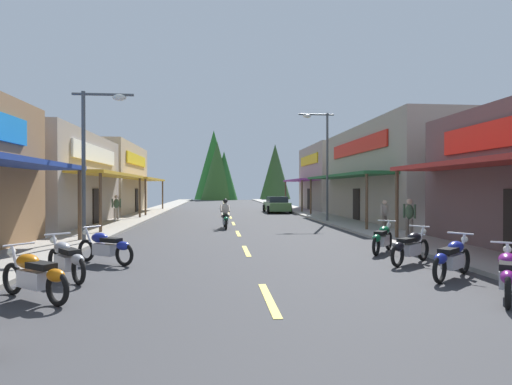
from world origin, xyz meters
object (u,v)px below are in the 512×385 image
Objects in this scene: streetlamp_left at (94,144)px; motorcycle_parked_left_3 at (105,246)px; motorcycle_parked_right_0 at (508,274)px; motorcycle_parked_right_3 at (382,238)px; pedestrian_by_shop at (116,206)px; motorcycle_parked_right_1 at (452,258)px; parked_car_curbside at (277,205)px; motorcycle_parked_right_2 at (410,246)px; rider_cruising_lead at (225,216)px; streetlamp_right at (322,152)px; pedestrian_waiting at (385,214)px; motorcycle_parked_left_2 at (66,259)px; pedestrian_browsing at (409,216)px; motorcycle_parked_left_1 at (35,275)px.

streetlamp_left reaches higher than motorcycle_parked_left_3.
motorcycle_parked_right_3 is at bearing 37.65° from motorcycle_parked_right_0.
pedestrian_by_shop is at bearing 67.75° from motorcycle_parked_right_0.
parked_car_curbside reaches higher than motorcycle_parked_right_1.
motorcycle_parked_right_1 is at bearing -141.10° from motorcycle_parked_right_3.
rider_cruising_lead is (-4.95, 10.64, 0.17)m from motorcycle_parked_right_2.
streetlamp_right is 4.37× the size of pedestrian_waiting.
parked_car_curbside is (-0.26, 26.40, 0.20)m from motorcycle_parked_right_1.
rider_cruising_lead reaches higher than motorcycle_parked_left_2.
streetlamp_left is 3.07× the size of motorcycle_parked_left_3.
motorcycle_parked_left_1 is at bearing 1.69° from pedestrian_browsing.
pedestrian_waiting is (2.64, 10.13, 0.40)m from motorcycle_parked_right_1.
streetlamp_left is 12.29m from motorcycle_parked_right_1.
pedestrian_waiting reaches higher than motorcycle_parked_right_3.
motorcycle_parked_right_1 is at bearing 37.42° from pedestrian_browsing.
motorcycle_parked_right_0 is at bearing -147.78° from motorcycle_parked_left_1.
motorcycle_parked_right_1 is at bearing -164.15° from motorcycle_parked_left_3.
streetlamp_right is at bearing -63.83° from rider_cruising_lead.
streetlamp_right is 9.50m from pedestrian_browsing.
rider_cruising_lead reaches higher than motorcycle_parked_right_0.
motorcycle_parked_right_2 is at bearing -24.60° from streetlamp_left.
motorcycle_parked_right_3 is at bearing 18.29° from pedestrian_browsing.
motorcycle_parked_right_2 is 19.94m from pedestrian_by_shop.
pedestrian_browsing is (2.38, 7.02, 0.49)m from motorcycle_parked_right_1.
streetlamp_left reaches higher than pedestrian_waiting.
streetlamp_left is at bearing 87.10° from motorcycle_parked_right_0.
pedestrian_by_shop is at bearing 77.67° from motorcycle_parked_right_3.
motorcycle_parked_right_1 is at bearing 37.23° from motorcycle_parked_right_0.
motorcycle_parked_left_2 is (-9.96, -15.06, -3.88)m from streetlamp_right.
pedestrian_browsing is at bearing -128.74° from rider_cruising_lead.
motorcycle_parked_right_1 and motorcycle_parked_left_2 have the same top height.
motorcycle_parked_right_1 is 13.52m from rider_cruising_lead.
parked_car_curbside is at bearing 51.68° from motorcycle_parked_right_1.
streetlamp_right is 3.16× the size of rider_cruising_lead.
streetlamp_right reaches higher than motorcycle_parked_left_3.
motorcycle_parked_left_1 is 3.74m from motorcycle_parked_left_3.
motorcycle_parked_left_2 is (-8.86, -1.17, 0.00)m from motorcycle_parked_right_2.
rider_cruising_lead is (3.54, 9.84, 0.17)m from motorcycle_parked_left_3.
motorcycle_parked_right_1 is at bearing -136.16° from motorcycle_parked_left_1.
motorcycle_parked_right_1 and motorcycle_parked_left_1 have the same top height.
pedestrian_by_shop is (-11.91, 17.96, 0.48)m from motorcycle_parked_right_1.
motorcycle_parked_right_3 and motorcycle_parked_left_2 have the same top height.
motorcycle_parked_left_3 is at bearing 98.93° from motorcycle_parked_right_0.
parked_car_curbside is at bearing 38.14° from motorcycle_parked_right_3.
pedestrian_browsing is at bearing 32.37° from motorcycle_parked_right_1.
motorcycle_parked_left_2 is (-8.96, 2.54, 0.00)m from motorcycle_parked_right_0.
motorcycle_parked_left_2 is (-8.94, 0.73, 0.00)m from motorcycle_parked_right_1.
pedestrian_browsing is (11.32, 6.28, 0.49)m from motorcycle_parked_left_2.
motorcycle_parked_right_2 is 1.95m from motorcycle_parked_right_3.
streetlamp_right reaches higher than motorcycle_parked_left_2.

